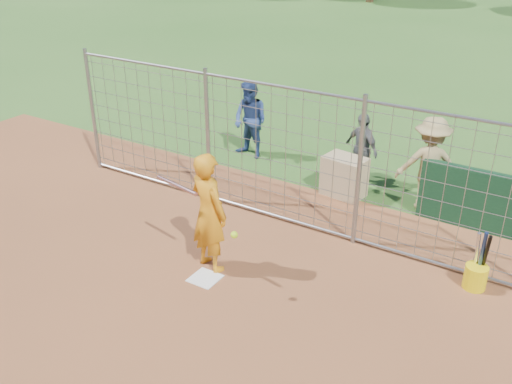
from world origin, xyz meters
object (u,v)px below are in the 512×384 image
Objects in this scene: bystander_a at (250,120)px; batter at (209,213)px; bystander_c at (429,164)px; equipment_bin at (344,176)px; bucket_with_bats at (476,274)px; bystander_b at (361,149)px.

batter is at bearing -54.71° from bystander_a.
bystander_c reaches higher than bystander_a.
bystander_c is (4.16, -0.42, 0.03)m from bystander_a.
bystander_c is at bearing -106.04° from batter.
bucket_with_bats reaches higher than equipment_bin.
bystander_c is 1.63m from equipment_bin.
batter reaches higher than equipment_bin.
bystander_a is 1.17× the size of bystander_b.
bystander_b is 0.78m from equipment_bin.
bystander_a is at bearing -153.83° from bystander_b.
batter is at bearing -156.17° from bucket_with_bats.
bystander_a reaches higher than equipment_bin.
bystander_c is at bearing 10.15° from bystander_b.
batter is 1.99× the size of bucket_with_bats.
bystander_c is 2.63m from bucket_with_bats.
bystander_a reaches higher than bystander_b.
equipment_bin is at bearing 148.15° from bucket_with_bats.
batter is 4.37m from bystander_c.
bystander_a is at bearing -50.36° from batter.
batter reaches higher than bystander_a.
bystander_a is 2.66m from bystander_b.
equipment_bin is (2.63, -0.70, -0.48)m from bystander_a.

